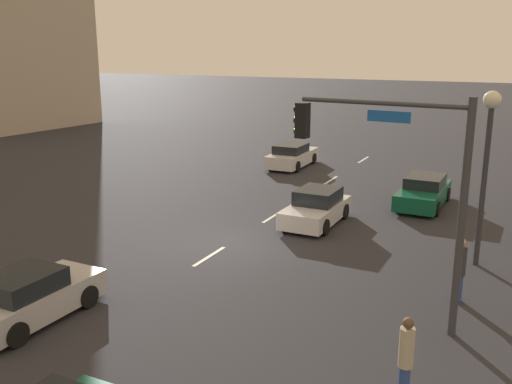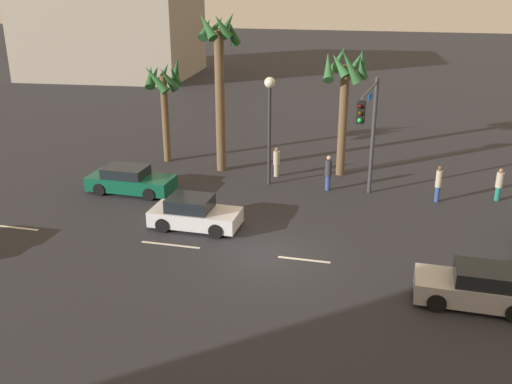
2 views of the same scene
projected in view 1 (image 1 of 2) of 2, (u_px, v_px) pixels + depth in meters
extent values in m
plane|color=#28282D|center=(229.00, 244.00, 20.94)|extent=(220.00, 220.00, 0.00)
cube|color=silver|center=(363.00, 160.00, 36.60)|extent=(2.32, 0.14, 0.01)
cube|color=silver|center=(331.00, 180.00, 30.95)|extent=(2.19, 0.14, 0.01)
cube|color=silver|center=(276.00, 215.00, 24.58)|extent=(2.58, 0.14, 0.01)
cube|color=silver|center=(209.00, 256.00, 19.69)|extent=(2.08, 0.14, 0.01)
cube|color=#0F5138|center=(423.00, 195.00, 25.88)|extent=(4.46, 1.87, 0.71)
cube|color=black|center=(425.00, 181.00, 25.97)|extent=(2.15, 1.62, 0.49)
cylinder|color=black|center=(437.00, 209.00, 24.37)|extent=(0.64, 0.23, 0.64)
cylinder|color=black|center=(397.00, 204.00, 25.12)|extent=(0.64, 0.23, 0.64)
cylinder|color=black|center=(447.00, 194.00, 26.74)|extent=(0.64, 0.23, 0.64)
cylinder|color=black|center=(411.00, 190.00, 27.49)|extent=(0.64, 0.23, 0.64)
cube|color=silver|center=(316.00, 212.00, 23.25)|extent=(3.95, 1.82, 0.68)
cube|color=black|center=(318.00, 196.00, 23.29)|extent=(1.90, 1.58, 0.58)
cylinder|color=black|center=(324.00, 227.00, 21.87)|extent=(0.64, 0.23, 0.64)
cylinder|color=black|center=(285.00, 221.00, 22.60)|extent=(0.64, 0.23, 0.64)
cylinder|color=black|center=(344.00, 211.00, 23.98)|extent=(0.64, 0.23, 0.64)
cylinder|color=black|center=(307.00, 206.00, 24.71)|extent=(0.64, 0.23, 0.64)
cube|color=#B7B7BC|center=(32.00, 301.00, 15.05)|extent=(3.95, 1.78, 0.72)
cube|color=black|center=(22.00, 283.00, 14.69)|extent=(1.91, 1.54, 0.52)
cylinder|color=black|center=(46.00, 286.00, 16.50)|extent=(0.64, 0.23, 0.64)
cylinder|color=black|center=(88.00, 296.00, 15.79)|extent=(0.64, 0.23, 0.64)
cylinder|color=black|center=(16.00, 335.00, 13.70)|extent=(0.64, 0.23, 0.64)
cube|color=silver|center=(292.00, 158.00, 34.49)|extent=(4.55, 1.85, 0.74)
cube|color=black|center=(291.00, 148.00, 34.10)|extent=(2.19, 1.60, 0.50)
cylinder|color=black|center=(288.00, 156.00, 36.12)|extent=(0.64, 0.23, 0.64)
cylinder|color=black|center=(313.00, 158.00, 35.42)|extent=(0.64, 0.23, 0.64)
cylinder|color=black|center=(270.00, 164.00, 33.66)|extent=(0.64, 0.23, 0.64)
cylinder|color=black|center=(297.00, 167.00, 32.96)|extent=(0.64, 0.23, 0.64)
cylinder|color=#38383D|center=(462.00, 222.00, 13.64)|extent=(0.20, 0.20, 5.95)
cylinder|color=#38383D|center=(381.00, 103.00, 14.07)|extent=(0.55, 4.33, 0.12)
cube|color=black|center=(303.00, 120.00, 15.32)|extent=(0.35, 0.35, 0.95)
sphere|color=#360503|center=(297.00, 109.00, 15.34)|extent=(0.20, 0.20, 0.20)
sphere|color=#392605|center=(297.00, 120.00, 15.41)|extent=(0.20, 0.20, 0.20)
sphere|color=green|center=(296.00, 131.00, 15.49)|extent=(0.20, 0.20, 0.20)
cube|color=#1959B2|center=(389.00, 117.00, 14.04)|extent=(0.15, 1.10, 0.28)
cylinder|color=#2D2D33|center=(483.00, 189.00, 18.34)|extent=(0.18, 0.18, 5.18)
sphere|color=#F2EACC|center=(492.00, 100.00, 17.63)|extent=(0.56, 0.56, 0.56)
cylinder|color=#2D478C|center=(404.00, 383.00, 11.59)|extent=(0.32, 0.32, 0.78)
cylinder|color=#B2A58C|center=(407.00, 348.00, 11.38)|extent=(0.43, 0.43, 0.85)
sphere|color=brown|center=(408.00, 323.00, 11.25)|extent=(0.23, 0.23, 0.23)
cylinder|color=#2D478C|center=(457.00, 288.00, 16.19)|extent=(0.27, 0.27, 0.79)
cylinder|color=#333338|center=(460.00, 261.00, 15.99)|extent=(0.36, 0.36, 0.86)
sphere|color=tan|center=(462.00, 242.00, 15.85)|extent=(0.23, 0.23, 0.23)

